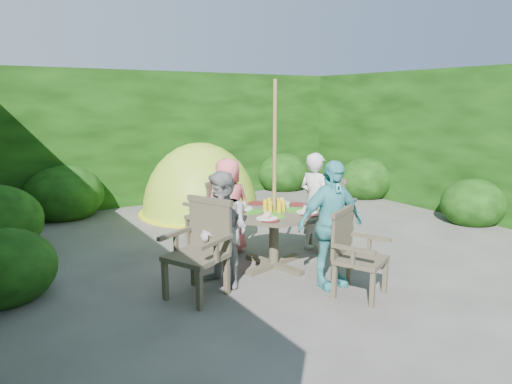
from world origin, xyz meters
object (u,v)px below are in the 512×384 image
patio_table (274,220)px  garden_chair_front (354,252)px  garden_chair_right (329,211)px  dome_tent (201,212)px  parasol_pole (274,177)px  garden_chair_back (213,212)px  child_right (315,203)px  child_front (331,224)px  garden_chair_left (201,247)px  child_back (228,206)px  child_left (224,230)px

patio_table → garden_chair_front: size_ratio=1.69×
patio_table → garden_chair_right: bearing=12.7°
garden_chair_front → dome_tent: bearing=62.5°
parasol_pole → dome_tent: bearing=81.5°
patio_table → garden_chair_back: (-0.26, 1.07, -0.10)m
parasol_pole → dome_tent: parasol_pole is taller
parasol_pole → child_right: 0.91m
garden_chair_right → child_front: bearing=110.3°
garden_chair_left → child_right: size_ratio=0.72×
garden_chair_back → child_front: child_front is taller
garden_chair_front → child_back: bearing=78.6°
dome_tent → parasol_pole: bearing=-117.1°
parasol_pole → child_front: size_ratio=1.61×
parasol_pole → child_back: parasol_pole is taller
patio_table → dome_tent: bearing=81.6°
patio_table → child_left: 0.81m
child_front → dome_tent: size_ratio=0.53×
garden_chair_back → child_left: child_left is taller
garden_chair_right → parasol_pole: bearing=73.9°
parasol_pole → dome_tent: 3.14m
garden_chair_right → dome_tent: bearing=-15.3°
parasol_pole → child_right: (0.78, 0.19, -0.44)m
patio_table → garden_chair_front: (0.25, -1.08, -0.13)m
patio_table → parasol_pole: parasol_pole is taller
garden_chair_front → parasol_pole: bearing=78.3°
child_front → dome_tent: bearing=91.6°
parasol_pole → garden_chair_left: 1.25m
garden_chair_right → dome_tent: size_ratio=0.36×
parasol_pole → garden_chair_back: (-0.26, 1.07, -0.62)m
garden_chair_back → parasol_pole: bearing=85.9°
child_left → patio_table: bearing=82.4°
patio_table → parasol_pole: bearing=-153.4°
parasol_pole → child_back: (-0.19, 0.78, -0.48)m
garden_chair_right → child_back: child_back is taller
child_left → child_front: size_ratio=0.91×
child_right → dome_tent: (-0.34, 2.72, -0.66)m
garden_chair_right → garden_chair_left: size_ratio=0.99×
garden_chair_front → child_back: (-0.44, 1.85, 0.17)m
garden_chair_back → garden_chair_right: bearing=130.5°
garden_chair_left → garden_chair_back: garden_chair_left is taller
child_right → child_front: 1.13m
garden_chair_right → dome_tent: 2.79m
garden_chair_left → child_left: child_left is taller
garden_chair_left → child_left: 0.32m
child_right → dome_tent: 2.82m
garden_chair_right → garden_chair_back: (-1.33, 0.83, -0.02)m
child_right → child_left: 1.60m
child_front → dome_tent: 3.76m
garden_chair_back → child_right: 1.37m
child_right → child_back: 1.13m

